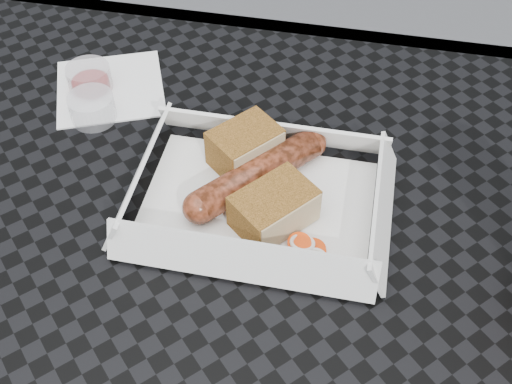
% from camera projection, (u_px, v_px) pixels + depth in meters
% --- Properties ---
extents(patio_table, '(0.80, 0.80, 0.74)m').
position_uv_depth(patio_table, '(185.00, 310.00, 0.63)').
color(patio_table, black).
rests_on(patio_table, ground).
extents(food_tray, '(0.22, 0.15, 0.00)m').
position_uv_depth(food_tray, '(258.00, 203.00, 0.62)').
color(food_tray, white).
rests_on(food_tray, patio_table).
extents(bratwurst, '(0.12, 0.14, 0.03)m').
position_uv_depth(bratwurst, '(258.00, 174.00, 0.63)').
color(bratwurst, brown).
rests_on(bratwurst, food_tray).
extents(bread_near, '(0.08, 0.08, 0.04)m').
position_uv_depth(bread_near, '(245.00, 147.00, 0.64)').
color(bread_near, brown).
rests_on(bread_near, food_tray).
extents(bread_far, '(0.09, 0.09, 0.04)m').
position_uv_depth(bread_far, '(274.00, 208.00, 0.59)').
color(bread_far, brown).
rests_on(bread_far, food_tray).
extents(veg_garnish, '(0.03, 0.03, 0.00)m').
position_uv_depth(veg_garnish, '(308.00, 255.00, 0.58)').
color(veg_garnish, '#EC400A').
rests_on(veg_garnish, food_tray).
extents(napkin, '(0.16, 0.16, 0.00)m').
position_uv_depth(napkin, '(110.00, 88.00, 0.74)').
color(napkin, white).
rests_on(napkin, patio_table).
extents(condiment_cup_sauce, '(0.05, 0.05, 0.03)m').
position_uv_depth(condiment_cup_sauce, '(89.00, 79.00, 0.73)').
color(condiment_cup_sauce, maroon).
rests_on(condiment_cup_sauce, patio_table).
extents(condiment_cup_empty, '(0.05, 0.05, 0.03)m').
position_uv_depth(condiment_cup_empty, '(92.00, 108.00, 0.70)').
color(condiment_cup_empty, silver).
rests_on(condiment_cup_empty, patio_table).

